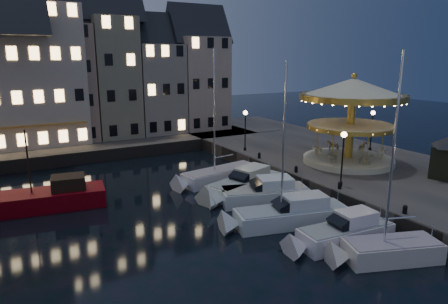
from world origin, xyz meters
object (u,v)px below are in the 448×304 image
motorboat_c (286,215)px  motorboat_f (216,177)px  motorboat_b (340,235)px  motorboat_a (382,252)px  bollard_c (296,169)px  bollard_a (405,209)px  motorboat_e (242,185)px  streetlamp_b (343,151)px  streetlamp_c (245,125)px  streetlamp_d (372,125)px  red_fishing_boat (50,199)px  bollard_b (340,185)px  motorboat_d (259,195)px  carousel (352,104)px  bollard_d (259,155)px

motorboat_c → motorboat_f: motorboat_c is taller
motorboat_b → motorboat_a: bearing=-76.9°
bollard_c → motorboat_b: 10.88m
bollard_a → bollard_c: same height
motorboat_f → motorboat_e: bearing=-82.1°
streetlamp_b → streetlamp_c: bearing=90.0°
streetlamp_b → motorboat_e: 8.37m
streetlamp_b → streetlamp_d: 13.29m
streetlamp_c → motorboat_f: size_ratio=0.37×
bollard_a → motorboat_f: size_ratio=0.05×
red_fishing_boat → motorboat_b: bearing=-46.5°
bollard_b → motorboat_a: size_ratio=0.06×
motorboat_d → carousel: (11.05, 1.75, 6.03)m
motorboat_b → motorboat_f: (-0.60, 14.23, -0.11)m
bollard_b → motorboat_f: motorboat_f is taller
bollard_b → bollard_d: bearing=90.0°
bollard_c → motorboat_e: 4.99m
carousel → motorboat_f: bearing=159.3°
motorboat_e → motorboat_a: bearing=-87.0°
streetlamp_c → streetlamp_b: bearing=-90.0°
motorboat_e → motorboat_f: 3.57m
bollard_d → motorboat_a: size_ratio=0.06×
bollard_b → carousel: bearing=39.5°
streetlamp_c → motorboat_f: bearing=-142.5°
carousel → motorboat_c: bearing=-153.1°
streetlamp_d → bollard_b: size_ratio=7.32×
motorboat_f → carousel: bearing=-20.7°
streetlamp_c → streetlamp_d: (11.30, -6.50, 0.00)m
motorboat_e → streetlamp_d: bearing=5.4°
motorboat_b → motorboat_d: size_ratio=0.91×
bollard_d → motorboat_a: 18.29m
bollard_d → motorboat_b: bearing=-107.1°
bollard_b → motorboat_b: bearing=-134.6°
bollard_d → motorboat_e: motorboat_e is taller
streetlamp_b → motorboat_f: motorboat_f is taller
motorboat_f → streetlamp_d: bearing=-6.5°
streetlamp_c → motorboat_b: streetlamp_c is taller
motorboat_e → carousel: size_ratio=0.88×
bollard_b → motorboat_c: (-5.67, -0.89, -0.92)m
streetlamp_c → bollard_b: streetlamp_c is taller
bollard_c → motorboat_e: bearing=169.1°
bollard_d → motorboat_c: motorboat_c is taller
streetlamp_b → bollard_d: bearing=93.4°
bollard_c → bollard_b: bearing=-90.0°
streetlamp_b → bollard_d: 10.30m
carousel → bollard_a: bearing=-120.3°
bollard_a → bollard_d: (0.00, 16.00, 0.00)m
carousel → bollard_c: bearing=-178.9°
motorboat_a → motorboat_d: 10.68m
streetlamp_d → red_fishing_boat: size_ratio=0.50×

